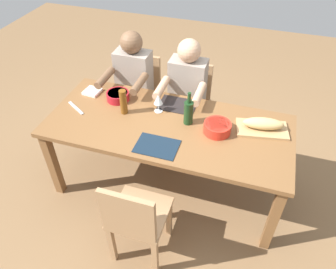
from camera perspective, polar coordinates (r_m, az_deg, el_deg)
The scene contains 18 objects.
ground_plane at distance 3.13m, azimuth -0.00°, elevation -8.70°, with size 8.00×8.00×0.00m, color brown.
dining_table at distance 2.66m, azimuth -0.00°, elevation 0.49°, with size 1.99×0.87×0.74m.
chair_near_center at distance 2.32m, azimuth -5.85°, elevation -14.64°, with size 0.40×0.40×0.85m.
chair_far_left at distance 3.49m, azimuth -4.88°, elevation 7.82°, with size 0.40×0.40×0.85m.
diner_far_left at distance 3.23m, azimuth -6.29°, elevation 9.27°, with size 0.41×0.53×1.20m.
chair_far_center at distance 3.35m, azimuth 3.94°, elevation 6.27°, with size 0.40×0.40×0.85m.
diner_far_center at distance 3.08m, azimuth 3.26°, elevation 7.69°, with size 0.41×0.53×1.20m.
serving_bowl_greens at distance 2.53m, azimuth 8.76°, elevation 1.30°, with size 0.22×0.22×0.08m.
serving_bowl_salad at distance 2.90m, azimuth -8.90°, elevation 6.86°, with size 0.20×0.20×0.07m.
cutting_board at distance 2.65m, azimuth 16.33°, elevation 0.96°, with size 0.40×0.22×0.02m, color tan.
bread_loaf at distance 2.62m, azimuth 16.55°, elevation 1.87°, with size 0.32×0.11×0.09m, color tan.
wine_bottle at distance 2.56m, azimuth 3.67°, elevation 4.00°, with size 0.08×0.08×0.29m.
beer_bottle at distance 2.69m, azimuth -7.93°, elevation 5.76°, with size 0.06×0.06×0.22m, color brown.
wine_glass at distance 2.68m, azimuth -1.74°, elevation 6.15°, with size 0.08×0.08×0.17m.
placemat_near_center at distance 2.41m, azimuth -1.98°, elevation -2.08°, with size 0.32×0.23×0.01m, color #142333.
placemat_far_center at distance 2.82m, azimuth 1.70°, elevation 5.28°, with size 0.32×0.23×0.01m, color black.
carving_knife at distance 2.89m, azimuth -16.05°, elevation 4.56°, with size 0.23×0.02×0.01m, color silver.
napkin_stack at distance 3.05m, azimuth -13.30°, elevation 7.44°, with size 0.14×0.14×0.02m, color white.
Camera 1 is at (0.61, -1.92, 2.39)m, focal length 34.31 mm.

